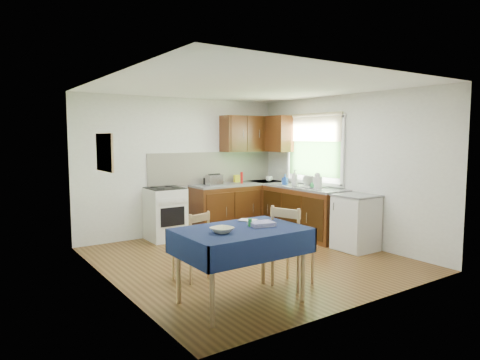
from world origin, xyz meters
TOP-DOWN VIEW (x-y plane):
  - floor at (0.00, 0.00)m, footprint 4.20×4.20m
  - ceiling at (0.00, 0.00)m, footprint 4.00×4.20m
  - wall_back at (0.00, 2.10)m, footprint 4.00×0.02m
  - wall_front at (0.00, -2.10)m, footprint 4.00×0.02m
  - wall_left at (-2.00, 0.00)m, footprint 0.02×4.20m
  - wall_right at (2.00, 0.00)m, footprint 0.02×4.20m
  - base_cabinets at (1.36, 1.26)m, footprint 1.90×2.30m
  - worktop_back at (1.05, 1.80)m, footprint 1.90×0.60m
  - worktop_right at (1.70, 0.65)m, footprint 0.60×1.70m
  - worktop_corner at (1.70, 1.80)m, footprint 0.60×0.60m
  - splashback at (0.65, 2.08)m, footprint 2.70×0.02m
  - upper_cabinets at (1.52, 1.80)m, footprint 1.20×0.85m
  - stove at (-0.50, 1.80)m, footprint 0.60×0.61m
  - window at (1.97, 0.70)m, footprint 0.04×1.48m
  - fridge at (1.70, -0.55)m, footprint 0.58×0.60m
  - corkboard at (-1.97, 0.30)m, footprint 0.04×0.62m
  - dining_table at (-1.03, -1.31)m, footprint 1.34×0.91m
  - chair_far at (-1.11, -0.35)m, footprint 0.48×0.48m
  - chair_near at (-0.25, -1.23)m, footprint 0.55×0.55m
  - toaster at (0.45, 1.71)m, footprint 0.29×0.18m
  - sandwich_press at (0.49, 1.84)m, footprint 0.27×0.23m
  - sauce_bottle at (1.06, 1.71)m, footprint 0.05×0.05m
  - yellow_packet at (1.11, 1.95)m, footprint 0.12×0.09m
  - dish_rack at (1.72, 0.47)m, footprint 0.44×0.34m
  - kettle at (1.66, 0.28)m, footprint 0.17×0.17m
  - cup at (1.70, 1.67)m, footprint 0.15×0.15m
  - soap_bottle_a at (1.60, 0.80)m, footprint 0.16×0.16m
  - soap_bottle_b at (1.60, 1.06)m, footprint 0.12×0.12m
  - soap_bottle_c at (1.62, 0.32)m, footprint 0.13×0.13m
  - plate_bowl at (-1.30, -1.36)m, footprint 0.26×0.26m
  - book at (-0.79, -1.06)m, footprint 0.23×0.24m
  - spice_jar at (-0.89, -1.27)m, footprint 0.04×0.04m
  - tea_towel at (-0.77, -1.32)m, footprint 0.30×0.25m

SIDE VIEW (x-z plane):
  - floor at x=0.00m, z-range 0.00..0.00m
  - base_cabinets at x=1.36m, z-range 0.00..0.86m
  - fridge at x=1.70m, z-range 0.00..0.88m
  - chair_far at x=-1.11m, z-range 0.03..0.89m
  - stove at x=-0.50m, z-range 0.00..0.92m
  - chair_near at x=-0.25m, z-range 0.03..1.01m
  - dining_table at x=-1.03m, z-range 0.30..1.12m
  - book at x=-0.79m, z-range 0.82..0.83m
  - tea_towel at x=-0.77m, z-range 0.82..0.86m
  - plate_bowl at x=-1.30m, z-range 0.82..0.87m
  - spice_jar at x=-0.89m, z-range 0.82..0.90m
  - worktop_back at x=1.05m, z-range 0.86..0.90m
  - worktop_right at x=1.70m, z-range 0.86..0.90m
  - worktop_corner at x=1.70m, z-range 0.86..0.90m
  - dish_rack at x=1.72m, z-range 0.82..1.03m
  - cup at x=1.70m, z-range 0.90..1.01m
  - yellow_packet at x=1.11m, z-range 0.90..1.04m
  - sandwich_press at x=0.49m, z-range 0.90..1.05m
  - soap_bottle_c at x=1.62m, z-range 0.90..1.06m
  - soap_bottle_b at x=1.60m, z-range 0.90..1.10m
  - toaster at x=0.45m, z-range 0.89..1.11m
  - sauce_bottle at x=1.06m, z-range 0.90..1.12m
  - kettle at x=1.66m, z-range 0.88..1.16m
  - soap_bottle_a at x=1.60m, z-range 0.90..1.20m
  - splashback at x=0.65m, z-range 0.90..1.50m
  - wall_back at x=0.00m, z-range 0.00..2.50m
  - wall_front at x=0.00m, z-range 0.00..2.50m
  - wall_left at x=-2.00m, z-range 0.00..2.50m
  - wall_right at x=2.00m, z-range 0.00..2.50m
  - corkboard at x=-1.97m, z-range 1.36..1.83m
  - window at x=1.97m, z-range 1.02..2.28m
  - upper_cabinets at x=1.52m, z-range 1.50..2.20m
  - ceiling at x=0.00m, z-range 2.49..2.51m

